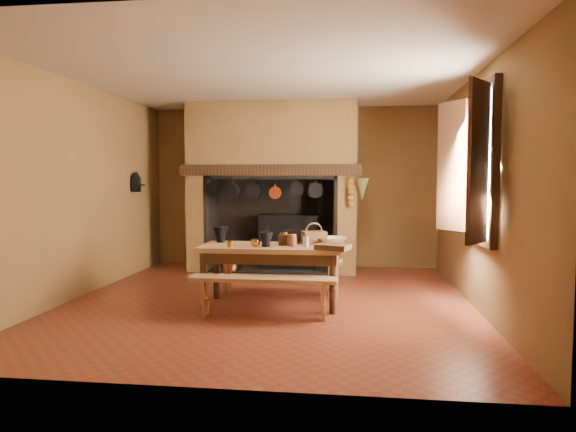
{
  "coord_description": "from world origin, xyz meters",
  "views": [
    {
      "loc": [
        1.03,
        -6.32,
        1.53
      ],
      "look_at": [
        0.2,
        0.3,
        1.06
      ],
      "focal_mm": 32.0,
      "sensor_mm": 36.0,
      "label": 1
    }
  ],
  "objects_px": {
    "iron_range": "(290,240)",
    "mixing_bowl": "(333,241)",
    "wicker_basket": "(314,237)",
    "coffee_grinder": "(284,239)",
    "bench_front": "(263,287)",
    "work_table": "(271,255)"
  },
  "relations": [
    {
      "from": "iron_range",
      "to": "mixing_bowl",
      "type": "height_order",
      "value": "iron_range"
    },
    {
      "from": "mixing_bowl",
      "to": "wicker_basket",
      "type": "xyz_separation_m",
      "value": [
        -0.23,
        -0.02,
        0.04
      ]
    },
    {
      "from": "coffee_grinder",
      "to": "mixing_bowl",
      "type": "relative_size",
      "value": 0.56
    },
    {
      "from": "coffee_grinder",
      "to": "bench_front",
      "type": "bearing_deg",
      "value": -113.45
    },
    {
      "from": "work_table",
      "to": "coffee_grinder",
      "type": "xyz_separation_m",
      "value": [
        0.15,
        0.03,
        0.19
      ]
    },
    {
      "from": "work_table",
      "to": "mixing_bowl",
      "type": "bearing_deg",
      "value": 16.45
    },
    {
      "from": "bench_front",
      "to": "wicker_basket",
      "type": "relative_size",
      "value": 4.87
    },
    {
      "from": "wicker_basket",
      "to": "work_table",
      "type": "bearing_deg",
      "value": 178.44
    },
    {
      "from": "iron_range",
      "to": "mixing_bowl",
      "type": "xyz_separation_m",
      "value": [
        0.83,
        -2.47,
        0.3
      ]
    },
    {
      "from": "coffee_grinder",
      "to": "wicker_basket",
      "type": "bearing_deg",
      "value": 14.73
    },
    {
      "from": "bench_front",
      "to": "coffee_grinder",
      "type": "height_order",
      "value": "coffee_grinder"
    },
    {
      "from": "work_table",
      "to": "wicker_basket",
      "type": "xyz_separation_m",
      "value": [
        0.5,
        0.19,
        0.2
      ]
    },
    {
      "from": "coffee_grinder",
      "to": "wicker_basket",
      "type": "height_order",
      "value": "wicker_basket"
    },
    {
      "from": "coffee_grinder",
      "to": "work_table",
      "type": "bearing_deg",
      "value": -176.54
    },
    {
      "from": "iron_range",
      "to": "mixing_bowl",
      "type": "relative_size",
      "value": 4.56
    },
    {
      "from": "bench_front",
      "to": "wicker_basket",
      "type": "distance_m",
      "value": 1.03
    },
    {
      "from": "work_table",
      "to": "mixing_bowl",
      "type": "height_order",
      "value": "mixing_bowl"
    },
    {
      "from": "iron_range",
      "to": "work_table",
      "type": "relative_size",
      "value": 0.94
    },
    {
      "from": "mixing_bowl",
      "to": "wicker_basket",
      "type": "distance_m",
      "value": 0.24
    },
    {
      "from": "bench_front",
      "to": "coffee_grinder",
      "type": "xyz_separation_m",
      "value": [
        0.15,
        0.6,
        0.47
      ]
    },
    {
      "from": "mixing_bowl",
      "to": "coffee_grinder",
      "type": "bearing_deg",
      "value": -162.71
    },
    {
      "from": "bench_front",
      "to": "iron_range",
      "type": "bearing_deg",
      "value": 91.81
    }
  ]
}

